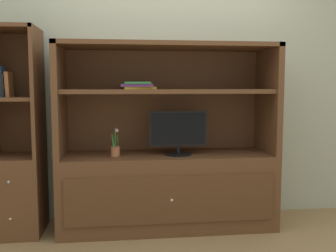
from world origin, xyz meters
TOP-DOWN VIEW (x-y plane):
  - ground_plane at (0.00, 0.00)m, footprint 8.00×8.00m
  - painted_rear_wall at (0.00, 0.75)m, footprint 6.00×0.10m
  - media_console at (0.00, 0.41)m, footprint 1.85×0.60m
  - tv_monitor at (0.09, 0.34)m, footprint 0.50×0.23m
  - potted_plant at (-0.45, 0.33)m, footprint 0.08×0.12m
  - magazine_stack at (-0.25, 0.41)m, footprint 0.29×0.30m
  - bookshelf_tall at (-1.27, 0.41)m, footprint 0.43×0.48m
  - upright_book_row at (-1.37, 0.40)m, footprint 0.14×0.17m

SIDE VIEW (x-z plane):
  - ground_plane at x=0.00m, z-range 0.00..0.00m
  - media_console at x=0.00m, z-range -0.30..1.29m
  - bookshelf_tall at x=-1.27m, z-range -0.28..1.43m
  - potted_plant at x=-0.45m, z-range 0.58..0.83m
  - tv_monitor at x=0.09m, z-range 0.66..1.03m
  - magazine_stack at x=-0.25m, z-range 1.21..1.27m
  - upright_book_row at x=-1.37m, z-range 1.13..1.40m
  - painted_rear_wall at x=0.00m, z-range 0.00..2.80m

